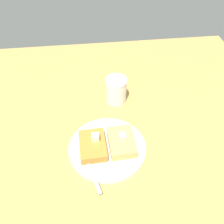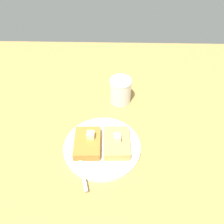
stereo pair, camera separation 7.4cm
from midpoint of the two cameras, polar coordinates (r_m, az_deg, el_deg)
table_surface at (r=72.21cm, az=1.46°, el=-8.43°), size 113.84×113.84×2.10cm
plate at (r=70.28cm, az=0.77°, el=-8.16°), size 21.50×21.50×1.22cm
toast_slice_left at (r=69.04cm, az=4.13°, el=-7.23°), size 7.45×10.27×2.53cm
toast_slice_middle at (r=68.89cm, az=-2.58°, el=-7.30°), size 7.45×10.27×2.53cm
butter_pat_primary at (r=67.22cm, az=4.35°, el=-6.10°), size 2.07×2.24×2.03cm
butter_pat_secondary at (r=67.62cm, az=-1.80°, el=-5.52°), size 2.11×1.92×2.03cm
fork at (r=67.07cm, az=-4.05°, el=-11.13°), size 5.58×15.82×0.36cm
syrup_jar at (r=81.79cm, az=4.53°, el=4.56°), size 7.08×7.08×8.65cm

